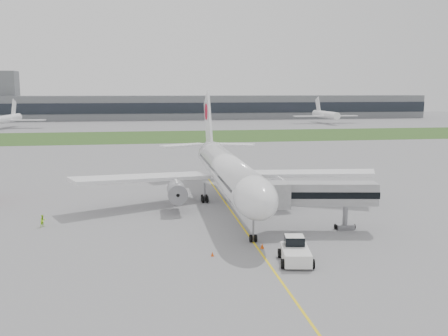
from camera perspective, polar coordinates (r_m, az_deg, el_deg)
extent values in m
plane|color=gray|center=(74.29, 0.88, -5.01)|extent=(600.00, 600.00, 0.00)
cube|color=#365620|center=(192.25, -5.26, 3.63)|extent=(600.00, 50.00, 0.02)
cube|color=slate|center=(301.46, -6.67, 6.89)|extent=(320.00, 22.00, 14.00)
cube|color=#1F232C|center=(290.48, -6.58, 6.81)|extent=(320.00, 0.60, 6.00)
cylinder|color=white|center=(77.03, 0.38, -0.25)|extent=(5.00, 38.00, 5.00)
ellipsoid|color=white|center=(58.21, 3.51, -3.31)|extent=(5.00, 11.00, 5.00)
cube|color=black|center=(57.07, 3.73, -2.64)|extent=(3.20, 1.54, 1.14)
cone|color=white|center=(98.48, -1.70, 2.26)|extent=(5.00, 10.53, 6.16)
cube|color=white|center=(78.20, -9.30, -1.12)|extent=(22.13, 13.52, 1.70)
cube|color=white|center=(82.21, 9.13, -0.62)|extent=(22.13, 13.52, 1.70)
cylinder|color=#9A9A9F|center=(74.17, -5.42, -2.69)|extent=(2.70, 5.20, 2.70)
cylinder|color=#9A9A9F|center=(76.80, 6.59, -2.31)|extent=(2.70, 5.20, 2.70)
cube|color=white|center=(99.49, -1.82, 5.27)|extent=(0.45, 10.90, 12.76)
cylinder|color=red|center=(100.37, -1.90, 6.45)|extent=(0.60, 3.20, 3.20)
cube|color=white|center=(100.41, -4.72, 2.59)|extent=(9.54, 6.34, 0.35)
cube|color=white|center=(101.63, 0.92, 2.70)|extent=(9.54, 6.34, 0.35)
cylinder|color=gray|center=(59.67, 3.37, -7.01)|extent=(0.24, 0.24, 3.10)
cylinder|color=black|center=(80.46, -2.22, -3.51)|extent=(1.40, 1.10, 1.10)
cylinder|color=black|center=(81.44, 2.26, -3.36)|extent=(1.40, 1.10, 1.10)
cube|color=white|center=(53.39, 8.19, -9.79)|extent=(3.56, 5.37, 1.33)
cube|color=white|center=(54.30, 8.04, -8.24)|extent=(2.26, 2.08, 1.11)
cube|color=black|center=(54.28, 8.04, -8.18)|extent=(2.32, 2.14, 0.94)
cylinder|color=black|center=(54.91, 6.39, -9.64)|extent=(0.55, 1.05, 1.00)
cylinder|color=black|center=(55.28, 9.52, -9.59)|extent=(0.55, 1.05, 1.00)
cylinder|color=black|center=(51.79, 6.76, -10.82)|extent=(0.55, 1.05, 1.00)
cylinder|color=black|center=(52.18, 10.08, -10.74)|extent=(0.55, 1.05, 1.00)
cube|color=#ABABAE|center=(64.97, 11.47, -2.85)|extent=(13.33, 4.88, 2.80)
cube|color=black|center=(64.97, 11.47, -2.85)|extent=(13.53, 5.00, 0.84)
cube|color=#ABABAE|center=(63.17, 6.23, -3.06)|extent=(2.42, 3.17, 3.17)
cylinder|color=gray|center=(66.69, 13.68, -5.34)|extent=(0.65, 0.65, 3.54)
cube|color=gray|center=(67.06, 13.63, -6.53)|extent=(2.42, 1.65, 0.65)
cylinder|color=black|center=(66.79, 12.62, -6.56)|extent=(0.38, 0.69, 0.65)
cylinder|color=black|center=(67.35, 14.64, -6.50)|extent=(0.38, 0.69, 0.65)
cone|color=#DB490B|center=(55.08, -1.33, -9.80)|extent=(0.36, 0.36, 0.50)
cone|color=#DB490B|center=(57.75, 4.39, -8.86)|extent=(0.45, 0.45, 0.62)
imported|color=#D8FF2A|center=(54.09, 7.22, -9.47)|extent=(0.69, 0.46, 1.85)
imported|color=#B8FF2A|center=(70.33, -20.00, -5.70)|extent=(0.98, 0.98, 1.60)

